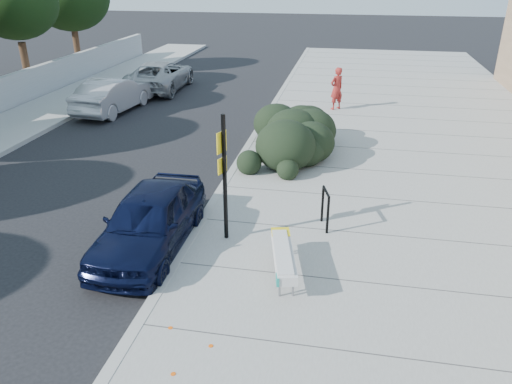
{
  "coord_description": "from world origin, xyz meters",
  "views": [
    {
      "loc": [
        3.31,
        -8.41,
        5.83
      ],
      "look_at": [
        1.34,
        1.97,
        1.0
      ],
      "focal_mm": 35.0,
      "sensor_mm": 36.0,
      "label": 1
    }
  ],
  "objects_px": {
    "sedan_navy": "(150,220)",
    "pedestrian": "(337,88)",
    "bench": "(283,255)",
    "suv_silver": "(160,75)",
    "wagon_silver": "(113,95)",
    "bike_rack": "(325,205)",
    "sign_post": "(224,171)"
  },
  "relations": [
    {
      "from": "wagon_silver",
      "to": "suv_silver",
      "type": "distance_m",
      "value": 4.35
    },
    {
      "from": "sedan_navy",
      "to": "wagon_silver",
      "type": "xyz_separation_m",
      "value": [
        -5.87,
        10.59,
        0.02
      ]
    },
    {
      "from": "bench",
      "to": "suv_silver",
      "type": "xyz_separation_m",
      "value": [
        -8.44,
        15.63,
        0.12
      ]
    },
    {
      "from": "sedan_navy",
      "to": "bike_rack",
      "type": "bearing_deg",
      "value": 20.88
    },
    {
      "from": "sedan_navy",
      "to": "pedestrian",
      "type": "height_order",
      "value": "pedestrian"
    },
    {
      "from": "sign_post",
      "to": "sedan_navy",
      "type": "distance_m",
      "value": 1.98
    },
    {
      "from": "bike_rack",
      "to": "sedan_navy",
      "type": "bearing_deg",
      "value": -174.45
    },
    {
      "from": "sign_post",
      "to": "wagon_silver",
      "type": "relative_size",
      "value": 0.66
    },
    {
      "from": "sign_post",
      "to": "suv_silver",
      "type": "xyz_separation_m",
      "value": [
        -6.96,
        14.4,
        -1.06
      ]
    },
    {
      "from": "sign_post",
      "to": "suv_silver",
      "type": "distance_m",
      "value": 16.02
    },
    {
      "from": "wagon_silver",
      "to": "pedestrian",
      "type": "relative_size",
      "value": 2.48
    },
    {
      "from": "wagon_silver",
      "to": "suv_silver",
      "type": "xyz_separation_m",
      "value": [
        0.5,
        4.32,
        -0.01
      ]
    },
    {
      "from": "bike_rack",
      "to": "sign_post",
      "type": "relative_size",
      "value": 0.33
    },
    {
      "from": "bike_rack",
      "to": "wagon_silver",
      "type": "distance_m",
      "value": 13.28
    },
    {
      "from": "bike_rack",
      "to": "sedan_navy",
      "type": "height_order",
      "value": "sedan_navy"
    },
    {
      "from": "wagon_silver",
      "to": "suv_silver",
      "type": "height_order",
      "value": "wagon_silver"
    },
    {
      "from": "bike_rack",
      "to": "sign_post",
      "type": "distance_m",
      "value": 2.59
    },
    {
      "from": "suv_silver",
      "to": "pedestrian",
      "type": "height_order",
      "value": "pedestrian"
    },
    {
      "from": "sign_post",
      "to": "wagon_silver",
      "type": "bearing_deg",
      "value": 147.48
    },
    {
      "from": "sedan_navy",
      "to": "pedestrian",
      "type": "xyz_separation_m",
      "value": [
        3.56,
        12.21,
        0.33
      ]
    },
    {
      "from": "sign_post",
      "to": "pedestrian",
      "type": "xyz_separation_m",
      "value": [
        1.97,
        11.69,
        -0.74
      ]
    },
    {
      "from": "bench",
      "to": "wagon_silver",
      "type": "relative_size",
      "value": 0.44
    },
    {
      "from": "wagon_silver",
      "to": "pedestrian",
      "type": "bearing_deg",
      "value": -164.14
    },
    {
      "from": "sedan_navy",
      "to": "pedestrian",
      "type": "relative_size",
      "value": 2.32
    },
    {
      "from": "bike_rack",
      "to": "suv_silver",
      "type": "bearing_deg",
      "value": 108.64
    },
    {
      "from": "wagon_silver",
      "to": "pedestrian",
      "type": "xyz_separation_m",
      "value": [
        9.43,
        1.62,
        0.31
      ]
    },
    {
      "from": "bench",
      "to": "sedan_navy",
      "type": "distance_m",
      "value": 3.15
    },
    {
      "from": "bench",
      "to": "bike_rack",
      "type": "relative_size",
      "value": 2.04
    },
    {
      "from": "bike_rack",
      "to": "pedestrian",
      "type": "height_order",
      "value": "pedestrian"
    },
    {
      "from": "bench",
      "to": "suv_silver",
      "type": "height_order",
      "value": "suv_silver"
    },
    {
      "from": "bench",
      "to": "sign_post",
      "type": "relative_size",
      "value": 0.67
    },
    {
      "from": "sedan_navy",
      "to": "suv_silver",
      "type": "distance_m",
      "value": 15.86
    }
  ]
}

